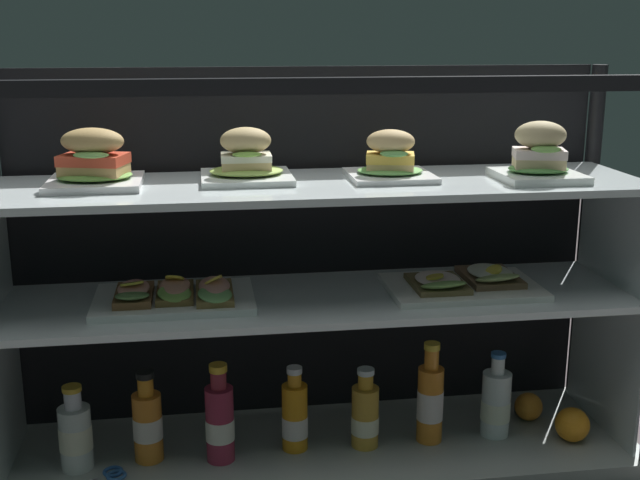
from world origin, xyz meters
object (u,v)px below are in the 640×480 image
(plated_roll_sandwich_near_left_corner, at_px, (94,164))
(kitchen_scissors, at_px, (105,477))
(plated_roll_sandwich_near_right_corner, at_px, (390,161))
(juice_bottle_front_middle, at_px, (430,401))
(juice_bottle_front_left_end, at_px, (220,421))
(juice_bottle_back_left, at_px, (496,403))
(juice_bottle_tucked_behind, at_px, (75,435))
(juice_bottle_front_second, at_px, (148,424))
(juice_bottle_back_center, at_px, (295,417))
(plated_roll_sandwich_center, at_px, (246,162))
(juice_bottle_back_right, at_px, (365,415))
(orange_fruit_near_left_post, at_px, (572,425))
(plated_roll_sandwich_mid_right, at_px, (539,158))
(open_sandwich_tray_mid_right, at_px, (175,295))
(open_sandwich_tray_near_left_corner, at_px, (465,283))
(orange_fruit_beside_bottles, at_px, (529,407))

(plated_roll_sandwich_near_left_corner, bearing_deg, kitchen_scissors, -95.62)
(plated_roll_sandwich_near_right_corner, distance_m, juice_bottle_front_middle, 0.56)
(juice_bottle_front_left_end, distance_m, juice_bottle_back_left, 0.65)
(plated_roll_sandwich_near_right_corner, xyz_separation_m, juice_bottle_tucked_behind, (-0.70, -0.05, -0.57))
(juice_bottle_tucked_behind, relative_size, juice_bottle_front_second, 0.92)
(plated_roll_sandwich_near_left_corner, relative_size, juice_bottle_back_center, 0.96)
(plated_roll_sandwich_center, distance_m, juice_bottle_front_second, 0.62)
(plated_roll_sandwich_near_right_corner, relative_size, juice_bottle_back_right, 0.95)
(juice_bottle_back_right, distance_m, orange_fruit_near_left_post, 0.49)
(plated_roll_sandwich_mid_right, height_order, kitchen_scissors, plated_roll_sandwich_mid_right)
(juice_bottle_front_second, relative_size, juice_bottle_front_middle, 0.87)
(juice_bottle_front_left_end, distance_m, juice_bottle_front_middle, 0.48)
(juice_bottle_back_right, bearing_deg, orange_fruit_near_left_post, -5.78)
(plated_roll_sandwich_near_left_corner, relative_size, orange_fruit_near_left_post, 2.39)
(plated_roll_sandwich_near_left_corner, relative_size, open_sandwich_tray_mid_right, 0.56)
(juice_bottle_back_right, bearing_deg, juice_bottle_back_center, 176.27)
(open_sandwich_tray_near_left_corner, relative_size, juice_bottle_back_center, 1.71)
(juice_bottle_tucked_behind, bearing_deg, plated_roll_sandwich_mid_right, -1.05)
(plated_roll_sandwich_near_right_corner, xyz_separation_m, juice_bottle_back_left, (0.26, -0.03, -0.57))
(plated_roll_sandwich_near_right_corner, relative_size, orange_fruit_near_left_post, 2.25)
(juice_bottle_back_right, relative_size, orange_fruit_near_left_post, 2.37)
(plated_roll_sandwich_near_right_corner, xyz_separation_m, orange_fruit_beside_bottles, (0.37, 0.02, -0.62))
(plated_roll_sandwich_near_left_corner, distance_m, juice_bottle_back_center, 0.71)
(plated_roll_sandwich_near_right_corner, xyz_separation_m, open_sandwich_tray_mid_right, (-0.47, -0.02, -0.27))
(juice_bottle_front_left_end, height_order, juice_bottle_front_middle, juice_bottle_front_middle)
(plated_roll_sandwich_center, distance_m, plated_roll_sandwich_mid_right, 0.63)
(plated_roll_sandwich_center, distance_m, juice_bottle_back_left, 0.81)
(plated_roll_sandwich_mid_right, bearing_deg, juice_bottle_back_center, 176.59)
(orange_fruit_beside_bottles, bearing_deg, juice_bottle_front_middle, -166.73)
(open_sandwich_tray_near_left_corner, relative_size, kitchen_scissors, 1.93)
(juice_bottle_front_second, xyz_separation_m, juice_bottle_back_center, (0.33, -0.00, -0.01))
(juice_bottle_back_right, bearing_deg, juice_bottle_back_left, 1.42)
(plated_roll_sandwich_near_right_corner, bearing_deg, juice_bottle_back_left, -7.65)
(plated_roll_sandwich_near_left_corner, bearing_deg, orange_fruit_beside_bottles, 1.20)
(open_sandwich_tray_near_left_corner, xyz_separation_m, juice_bottle_back_right, (-0.23, -0.02, -0.30))
(plated_roll_sandwich_near_left_corner, xyz_separation_m, plated_roll_sandwich_center, (0.31, 0.02, -0.01))
(plated_roll_sandwich_near_right_corner, relative_size, juice_bottle_tucked_behind, 0.94)
(juice_bottle_front_left_end, relative_size, juice_bottle_back_left, 1.11)
(juice_bottle_back_right, bearing_deg, orange_fruit_beside_bottles, 8.90)
(orange_fruit_near_left_post, bearing_deg, open_sandwich_tray_near_left_corner, 165.67)
(orange_fruit_beside_bottles, relative_size, orange_fruit_near_left_post, 0.85)
(juice_bottle_front_middle, bearing_deg, plated_roll_sandwich_near_left_corner, 176.61)
(plated_roll_sandwich_near_left_corner, distance_m, open_sandwich_tray_mid_right, 0.32)
(open_sandwich_tray_near_left_corner, distance_m, kitchen_scissors, 0.89)
(open_sandwich_tray_mid_right, distance_m, juice_bottle_tucked_behind, 0.38)
(juice_bottle_back_left, height_order, orange_fruit_near_left_post, juice_bottle_back_left)
(plated_roll_sandwich_near_right_corner, xyz_separation_m, orange_fruit_near_left_post, (0.43, -0.09, -0.61))
(open_sandwich_tray_mid_right, relative_size, juice_bottle_back_center, 1.71)
(plated_roll_sandwich_near_left_corner, height_order, juice_bottle_front_left_end, plated_roll_sandwich_near_left_corner)
(juice_bottle_back_center, xyz_separation_m, juice_bottle_back_right, (0.16, -0.01, -0.00))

